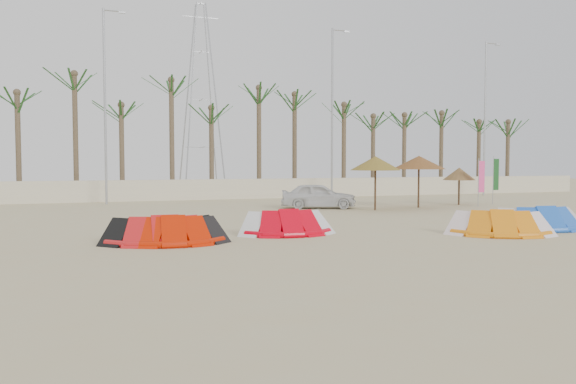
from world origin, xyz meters
name	(u,v)px	position (x,y,z in m)	size (l,w,h in m)	color
ground	(362,251)	(0.00, 0.00, 0.00)	(120.00, 120.00, 0.00)	tan
boundary_wall	(204,190)	(0.00, 22.00, 0.65)	(60.00, 0.30, 1.30)	beige
palm_line	(209,101)	(0.67, 23.50, 6.44)	(52.00, 4.00, 7.70)	brown
lamp_b	(106,102)	(-5.96, 20.00, 5.77)	(1.25, 0.14, 11.00)	#A5A8AD
lamp_c	(333,110)	(8.04, 20.00, 5.77)	(1.25, 0.14, 11.00)	#A5A8AD
lamp_d	(485,115)	(20.04, 20.00, 5.77)	(1.25, 0.14, 11.00)	#A5A8AD
pylon	(202,194)	(1.00, 28.00, 0.00)	(3.00, 3.00, 14.00)	#A5A8AD
kite_red_left	(163,228)	(-4.85, 3.58, 0.42)	(3.50, 1.59, 0.90)	red
kite_red_mid	(171,229)	(-4.63, 3.33, 0.42)	(3.25, 1.72, 0.90)	red
kite_red_right	(285,221)	(-0.77, 4.18, 0.42)	(3.17, 1.69, 0.90)	red
kite_orange	(494,222)	(5.76, 1.74, 0.42)	(3.75, 2.74, 0.90)	orange
kite_blue	(535,217)	(8.17, 2.45, 0.42)	(3.58, 2.01, 0.90)	blue
parasol_left	(375,163)	(6.55, 11.43, 2.34)	(2.54, 2.54, 2.69)	#4C331E
parasol_mid	(419,163)	(9.42, 12.00, 2.38)	(2.81, 2.81, 2.73)	#4C331E
parasol_right	(459,174)	(12.71, 13.02, 1.74)	(1.81, 1.81, 2.10)	#4C331E
flag_pink	(481,178)	(13.02, 11.53, 1.54)	(0.45, 0.07, 2.60)	#A5A8AD
flag_green	(496,176)	(14.86, 12.59, 1.62)	(0.45, 0.07, 2.74)	#A5A8AD
car	(318,196)	(4.30, 13.40, 0.66)	(1.56, 3.87, 1.32)	silver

